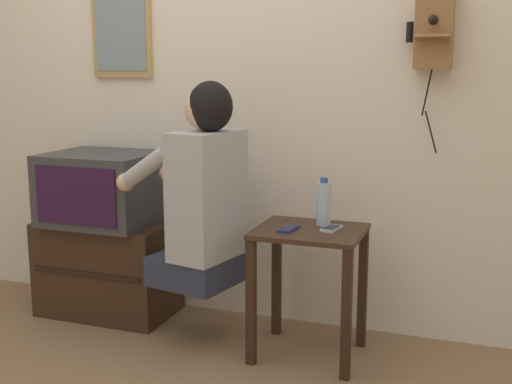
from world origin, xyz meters
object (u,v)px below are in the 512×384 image
Objects in this scene: framed_picture at (121,29)px; water_bottle at (324,203)px; television at (102,188)px; cell_phone_spare at (332,228)px; wall_phone_antique at (434,26)px; cell_phone_held at (289,229)px; person at (203,192)px.

framed_picture is 1.47m from water_bottle.
television reaches higher than cell_phone_spare.
television is 0.71× the size of wall_phone_antique.
wall_phone_antique is at bearing 6.74° from television.
television is at bearing 178.31° from water_bottle.
television is 1.82m from wall_phone_antique.
cell_phone_held is 0.98× the size of cell_phone_spare.
cell_phone_held is at bearing -146.05° from wall_phone_antique.
television is at bearing -91.39° from framed_picture.
person is 1.09m from framed_picture.
cell_phone_spare is at bearing -51.88° from water_bottle.
wall_phone_antique is 3.55× the size of water_bottle.
cell_phone_held is at bearing -9.45° from television.
wall_phone_antique reaches higher than cell_phone_held.
wall_phone_antique is (0.97, 0.37, 0.74)m from person.
water_bottle is (1.19, -0.27, -0.81)m from framed_picture.
wall_phone_antique is at bearing 27.96° from water_bottle.
framed_picture reaches higher than television.
wall_phone_antique is 0.92m from water_bottle.
framed_picture reaches higher than cell_phone_held.
water_bottle is at bearing -152.04° from wall_phone_antique.
cell_phone_held is 0.21m from water_bottle.
person is 0.56m from water_bottle.
television is at bearing 177.73° from cell_phone_held.
cell_phone_held is (1.07, -0.42, -0.91)m from framed_picture.
person is 4.34× the size of water_bottle.
television is at bearing 87.32° from person.
framed_picture is at bearing 175.00° from cell_phone_spare.
framed_picture is 2.32× the size of water_bottle.
framed_picture is 3.91× the size of cell_phone_held.
cell_phone_spare is (1.26, -0.11, -0.09)m from television.
cell_phone_held is (0.42, -0.00, -0.14)m from person.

